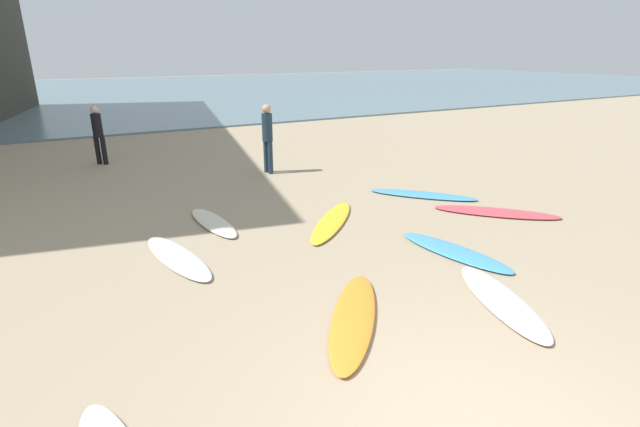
{
  "coord_description": "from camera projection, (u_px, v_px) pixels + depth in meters",
  "views": [
    {
      "loc": [
        -2.73,
        -2.07,
        3.23
      ],
      "look_at": [
        1.2,
        5.25,
        0.3
      ],
      "focal_mm": 26.21,
      "sensor_mm": 36.0,
      "label": 1
    }
  ],
  "objects": [
    {
      "name": "ocean_water",
      "position": [
        104.0,
        93.0,
        35.45
      ],
      "size": [
        120.0,
        40.0,
        0.08
      ],
      "primitive_type": "cube",
      "color": "slate",
      "rests_on": "ground_plane"
    },
    {
      "name": "surfboard_0",
      "position": [
        454.0,
        252.0,
        7.8
      ],
      "size": [
        0.96,
        2.2,
        0.07
      ],
      "primitive_type": "ellipsoid",
      "rotation": [
        0.0,
        0.0,
        0.19
      ],
      "color": "#4AA3E3",
      "rests_on": "ground_plane"
    },
    {
      "name": "surfboard_1",
      "position": [
        213.0,
        222.0,
        9.09
      ],
      "size": [
        0.68,
        1.99,
        0.08
      ],
      "primitive_type": "ellipsoid",
      "rotation": [
        0.0,
        0.0,
        0.1
      ],
      "color": "silver",
      "rests_on": "ground_plane"
    },
    {
      "name": "surfboard_2",
      "position": [
        332.0,
        221.0,
        9.16
      ],
      "size": [
        2.05,
        2.12,
        0.07
      ],
      "primitive_type": "ellipsoid",
      "rotation": [
        0.0,
        0.0,
        2.38
      ],
      "color": "yellow",
      "rests_on": "ground_plane"
    },
    {
      "name": "surfboard_3",
      "position": [
        496.0,
        212.0,
        9.68
      ],
      "size": [
        2.2,
        2.16,
        0.07
      ],
      "primitive_type": "ellipsoid",
      "rotation": [
        0.0,
        0.0,
        0.8
      ],
      "color": "#E14A56",
      "rests_on": "ground_plane"
    },
    {
      "name": "surfboard_4",
      "position": [
        353.0,
        318.0,
        5.86
      ],
      "size": [
        1.84,
        2.15,
        0.09
      ],
      "primitive_type": "ellipsoid",
      "rotation": [
        0.0,
        0.0,
        2.48
      ],
      "color": "orange",
      "rests_on": "ground_plane"
    },
    {
      "name": "surfboard_6",
      "position": [
        177.0,
        257.0,
        7.57
      ],
      "size": [
        0.95,
        2.24,
        0.08
      ],
      "primitive_type": "ellipsoid",
      "rotation": [
        0.0,
        0.0,
        3.34
      ],
      "color": "white",
      "rests_on": "ground_plane"
    },
    {
      "name": "surfboard_7",
      "position": [
        502.0,
        300.0,
        6.27
      ],
      "size": [
        1.22,
        2.15,
        0.08
      ],
      "primitive_type": "ellipsoid",
      "rotation": [
        0.0,
        0.0,
        -0.33
      ],
      "color": "silver",
      "rests_on": "ground_plane"
    },
    {
      "name": "surfboard_8",
      "position": [
        423.0,
        195.0,
        10.82
      ],
      "size": [
        2.04,
        2.13,
        0.08
      ],
      "primitive_type": "ellipsoid",
      "rotation": [
        0.0,
        0.0,
        3.9
      ],
      "color": "#47A1D5",
      "rests_on": "ground_plane"
    },
    {
      "name": "beachgoer_near",
      "position": [
        267.0,
        135.0,
        12.55
      ],
      "size": [
        0.33,
        0.34,
        1.86
      ],
      "rotation": [
        0.0,
        0.0,
        1.77
      ],
      "color": "#1E3342",
      "rests_on": "ground_plane"
    },
    {
      "name": "beachgoer_mid",
      "position": [
        98.0,
        132.0,
        13.56
      ],
      "size": [
        0.39,
        0.39,
        1.7
      ],
      "rotation": [
        0.0,
        0.0,
        5.67
      ],
      "color": "black",
      "rests_on": "ground_plane"
    }
  ]
}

